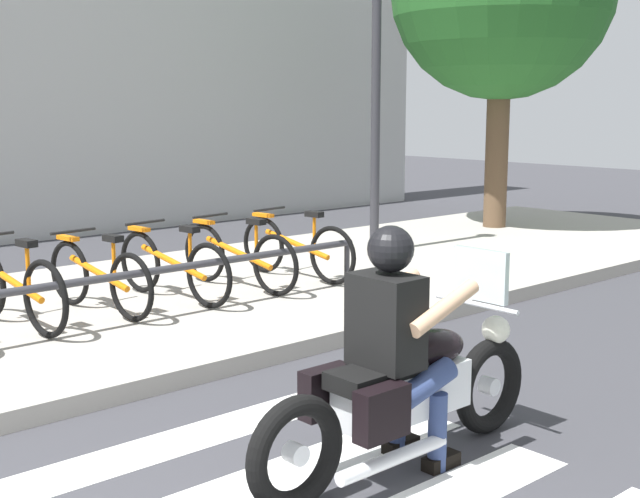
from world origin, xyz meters
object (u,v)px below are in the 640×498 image
at_px(rider, 396,332).
at_px(bicycle_6, 238,256).
at_px(motorcycle, 405,392).
at_px(bicycle_5, 173,266).
at_px(bike_rack, 86,284).
at_px(bicycle_3, 14,287).
at_px(bicycle_4, 99,277).
at_px(bicycle_7, 296,248).
at_px(street_lamp, 376,62).

relative_size(rider, bicycle_6, 0.84).
bearing_deg(bicycle_6, motorcycle, -113.37).
relative_size(bicycle_5, bicycle_6, 0.99).
bearing_deg(bike_rack, bicycle_6, 15.54).
height_order(bicycle_3, bicycle_6, bicycle_3).
bearing_deg(bicycle_6, bicycle_4, -179.99).
bearing_deg(bike_rack, bicycle_5, 24.86).
distance_m(bicycle_6, bicycle_7, 0.80).
distance_m(bicycle_3, bicycle_6, 2.39).
height_order(rider, bicycle_7, rider).
height_order(bicycle_5, bicycle_7, bicycle_7).
xyz_separation_m(bicycle_4, bicycle_5, (0.80, 0.00, 0.00)).
bearing_deg(bicycle_6, bicycle_7, -0.02).
relative_size(bicycle_3, bicycle_7, 0.98).
xyz_separation_m(bicycle_4, bike_rack, (-0.40, -0.55, 0.08)).
bearing_deg(rider, bicycle_6, 65.67).
bearing_deg(street_lamp, bike_rack, -165.67).
height_order(bicycle_4, bicycle_5, bicycle_5).
relative_size(bicycle_5, bike_rack, 0.27).
xyz_separation_m(bicycle_4, street_lamp, (4.26, 0.64, 2.11)).
relative_size(bicycle_4, bicycle_5, 0.95).
distance_m(bicycle_4, bike_rack, 0.69).
distance_m(motorcycle, bicycle_7, 4.70).
relative_size(rider, bicycle_7, 0.85).
xyz_separation_m(motorcycle, bicycle_3, (-0.68, 3.97, 0.06)).
xyz_separation_m(bicycle_5, bicycle_6, (0.80, 0.00, -0.00)).
bearing_deg(motorcycle, rider, 177.15).
height_order(bicycle_3, bicycle_7, bicycle_3).
bearing_deg(bicycle_4, rider, -92.87).
bearing_deg(bike_rack, street_lamp, 14.33).
bearing_deg(bicycle_3, street_lamp, 7.18).
bearing_deg(bicycle_7, bicycle_5, 179.99).
bearing_deg(bike_rack, bicycle_7, 11.23).
relative_size(motorcycle, street_lamp, 0.52).
xyz_separation_m(bicycle_5, bike_rack, (-1.20, -0.55, 0.08)).
bearing_deg(motorcycle, bicycle_4, 88.26).
xyz_separation_m(motorcycle, rider, (-0.08, 0.00, 0.36)).
bearing_deg(bicycle_7, rider, -123.16).
xyz_separation_m(rider, bicycle_5, (1.00, 3.97, -0.32)).
relative_size(motorcycle, bicycle_3, 1.34).
height_order(bicycle_6, bike_rack, bicycle_6).
relative_size(bicycle_6, street_lamp, 0.40).
xyz_separation_m(motorcycle, bicycle_5, (0.92, 3.97, 0.05)).
relative_size(motorcycle, bike_rack, 0.36).
height_order(bicycle_4, bicycle_7, bicycle_7).
bearing_deg(bicycle_7, motorcycle, -122.33).
bearing_deg(street_lamp, motorcycle, -133.54).
height_order(motorcycle, bicycle_7, motorcycle).
distance_m(bicycle_5, bicycle_7, 1.60).
bearing_deg(rider, bicycle_7, 56.84).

